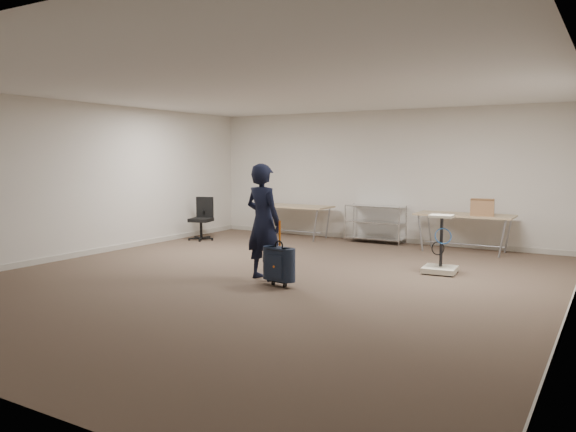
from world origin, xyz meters
The scene contains 10 objects.
ground centered at (0.00, 0.00, 0.00)m, with size 9.00×9.00×0.00m, color #4C392E.
room_shell centered at (0.00, 1.38, 0.05)m, with size 8.00×9.00×9.00m.
folding_table_left centered at (-1.90, 3.95, 0.68)m, with size 1.80×0.75×0.73m.
folding_table_right centered at (1.90, 3.95, 0.68)m, with size 1.80×0.75×0.73m.
wire_shelf centered at (0.00, 4.20, 0.44)m, with size 1.22×0.47×0.80m.
person centered at (-0.08, -0.01, 0.86)m, with size 0.63×0.41×1.72m, color black.
suitcase centered at (0.37, -0.30, 0.32)m, with size 0.36×0.24×0.93m.
office_chair centered at (-3.44, 2.65, 0.28)m, with size 0.57×0.57×0.93m.
equipment_cart centered at (2.06, 1.75, 0.24)m, with size 0.54×0.54×0.92m.
cardboard_box centered at (2.24, 3.85, 0.88)m, with size 0.41×0.31×0.31m, color #8F5E42.
Camera 1 is at (4.43, -6.89, 1.81)m, focal length 35.00 mm.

